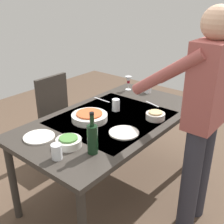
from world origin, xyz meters
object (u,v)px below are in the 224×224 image
Objects in this scene: dining_table at (112,125)px; dinner_plate_far at (124,133)px; wine_bottle at (92,138)px; water_cup_far_left at (148,88)px; side_bowl_bread at (155,115)px; person_server at (202,114)px; water_cup_near_left at (116,105)px; wine_glass_left at (128,81)px; side_bowl_salad at (69,142)px; dinner_plate_near at (39,137)px; water_cup_near_right at (57,152)px; serving_bowl_pasta at (90,117)px; chair_near at (59,112)px.

dinner_plate_far is at bearing 57.01° from dining_table.
dinner_plate_far is (-0.35, -0.00, -0.10)m from wine_bottle.
water_cup_far_left reaches higher than dinner_plate_far.
side_bowl_bread is (-0.20, 0.30, 0.11)m from dining_table.
person_server is at bearing 79.55° from side_bowl_bread.
water_cup_near_left is at bearing 3.35° from water_cup_far_left.
wine_glass_left reaches higher than side_bowl_salad.
side_bowl_bread is 0.96m from dinner_plate_near.
water_cup_near_right is (0.84, -0.60, -0.15)m from person_server.
water_cup_near_right reaches higher than serving_bowl_pasta.
dining_table is 16.65× the size of water_cup_far_left.
water_cup_near_left is 0.36× the size of serving_bowl_pasta.
wine_glass_left is at bearing -145.52° from dinner_plate_far.
dinner_plate_near is at bearing -51.00° from person_server.
wine_bottle is 0.36m from dinner_plate_far.
chair_near is 5.69× the size of side_bowl_bread.
water_cup_far_left is (-1.23, -0.35, -0.06)m from wine_bottle.
water_cup_far_left is (-0.06, 0.21, -0.05)m from wine_glass_left.
chair_near is 6.03× the size of wine_glass_left.
serving_bowl_pasta is (0.16, -0.11, 0.11)m from dining_table.
person_server reaches higher than water_cup_far_left.
dinner_plate_far is (0.37, -0.05, -0.03)m from side_bowl_bread.
wine_bottle is 2.86× the size of water_cup_near_right.
dinner_plate_far is (0.16, 0.25, 0.08)m from dining_table.
dining_table is at bearing -55.91° from side_bowl_bread.
side_bowl_salad is 0.80m from side_bowl_bread.
dining_table is 0.75m from wine_glass_left.
wine_bottle is at bearing 16.07° from water_cup_far_left.
water_cup_near_left reaches higher than dinner_plate_far.
dinner_plate_near is at bearing -31.16° from side_bowl_bread.
water_cup_near_right reaches higher than side_bowl_bread.
side_bowl_salad is (0.55, 0.07, 0.11)m from dining_table.
wine_glass_left is at bearing -74.46° from water_cup_far_left.
wine_bottle is (0.64, -0.47, -0.09)m from person_server.
water_cup_near_left is 0.44m from dinner_plate_far.
dining_table is 7.32× the size of dinner_plate_near.
water_cup_near_right is (0.84, 0.19, -0.00)m from water_cup_near_left.
water_cup_near_left reaches higher than side_bowl_bread.
wine_glass_left is at bearing -126.27° from side_bowl_bread.
water_cup_far_left is at bearing -158.23° from dinner_plate_far.
dinner_plate_near is (0.82, -0.50, -0.03)m from side_bowl_bread.
side_bowl_salad is 0.27m from dinner_plate_near.
dinner_plate_far is at bearing 46.87° from water_cup_near_left.
chair_near reaches higher than dinner_plate_far.
side_bowl_bread is at bearing -100.45° from person_server.
dinner_plate_far is (0.29, -0.47, -0.19)m from person_server.
water_cup_near_right reaches higher than dining_table.
dinner_plate_near is at bearing -9.69° from water_cup_near_left.
side_bowl_bread is at bearing 131.76° from serving_bowl_pasta.
wine_glass_left is 1.46× the size of water_cup_near_right.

